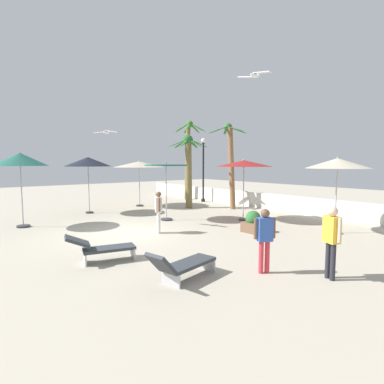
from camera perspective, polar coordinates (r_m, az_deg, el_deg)
ground_plane at (r=12.49m, az=-11.78°, el=-7.29°), size 56.00×56.00×0.00m
boundary_wall at (r=18.35m, az=14.83°, el=-1.81°), size 25.20×0.30×0.93m
patio_umbrella_0 at (r=14.72m, az=-29.31°, el=5.20°), size 2.20×2.20×3.18m
patio_umbrella_1 at (r=19.44m, az=-9.80°, el=5.04°), size 3.19×3.19×2.86m
patio_umbrella_2 at (r=14.50m, az=-4.84°, el=3.96°), size 2.02×2.02×2.77m
patio_umbrella_3 at (r=17.39m, az=-18.76°, el=5.30°), size 2.45×2.45×3.07m
patio_umbrella_4 at (r=14.57m, az=9.62°, el=5.17°), size 2.63×2.63×2.90m
patio_umbrella_5 at (r=12.97m, az=25.39°, el=4.71°), size 2.37×2.37×2.95m
palm_tree_1 at (r=22.74m, az=-0.73°, el=7.54°), size 2.38×2.40×5.76m
palm_tree_2 at (r=18.40m, az=7.12°, el=6.65°), size 2.50×2.56×5.08m
palm_tree_3 at (r=18.47m, az=-0.69°, el=5.48°), size 2.42×2.32×4.40m
lamp_post_1 at (r=21.46m, az=2.11°, el=4.99°), size 0.34×0.34×4.41m
lounge_chair_0 at (r=7.30m, az=-1.76°, el=-13.31°), size 0.93×1.96×0.84m
lounge_chair_1 at (r=8.95m, az=-16.55°, el=-9.84°), size 0.98×1.92×0.81m
guest_0 at (r=7.90m, az=24.47°, el=-7.29°), size 0.53×0.35×1.73m
guest_1 at (r=7.83m, az=13.33°, el=-7.69°), size 0.38×0.50×1.61m
guest_2 at (r=11.94m, az=-6.24°, el=-2.96°), size 0.51×0.37×1.64m
seagull_0 at (r=9.57m, az=11.56°, el=20.47°), size 1.20×0.38×0.15m
seagull_1 at (r=13.54m, az=-15.58°, el=10.66°), size 1.31×0.63×0.15m
planter at (r=12.38m, az=11.27°, el=-5.57°), size 0.70×0.70×0.85m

